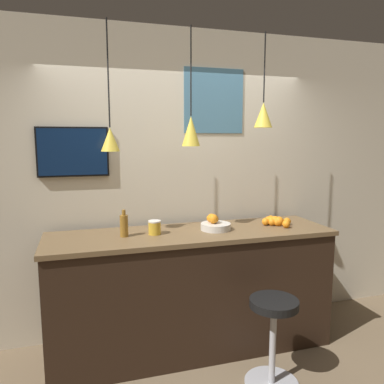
{
  "coord_description": "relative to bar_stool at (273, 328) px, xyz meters",
  "views": [
    {
      "loc": [
        -0.9,
        -2.34,
        1.89
      ],
      "look_at": [
        0.0,
        0.7,
        1.43
      ],
      "focal_mm": 35.0,
      "sensor_mm": 36.0,
      "label": 1
    }
  ],
  "objects": [
    {
      "name": "wall_poster",
      "position": [
        -0.1,
        1.1,
        1.78
      ],
      "size": [
        0.6,
        0.01,
        0.61
      ],
      "color": "teal"
    },
    {
      "name": "spread_jar",
      "position": [
        -0.77,
        0.68,
        0.68
      ],
      "size": [
        0.11,
        0.11,
        0.12
      ],
      "color": "gold",
      "rests_on": "service_counter"
    },
    {
      "name": "fruit_bowl",
      "position": [
        -0.23,
        0.69,
        0.67
      ],
      "size": [
        0.27,
        0.27,
        0.14
      ],
      "color": "beige",
      "rests_on": "service_counter"
    },
    {
      "name": "pendant_lamp_middle",
      "position": [
        -0.44,
        0.71,
        1.49
      ],
      "size": [
        0.16,
        0.16,
        0.98
      ],
      "color": "black"
    },
    {
      "name": "juice_bottle",
      "position": [
        -1.03,
        0.68,
        0.71
      ],
      "size": [
        0.07,
        0.07,
        0.23
      ],
      "color": "olive",
      "rests_on": "service_counter"
    },
    {
      "name": "bar_stool",
      "position": [
        0.0,
        0.0,
        0.0
      ],
      "size": [
        0.42,
        0.42,
        0.69
      ],
      "color": "#B7B7BC",
      "rests_on": "ground_plane"
    },
    {
      "name": "back_wall",
      "position": [
        -0.44,
        1.14,
        0.99
      ],
      "size": [
        8.0,
        0.06,
        2.9
      ],
      "color": "beige",
      "rests_on": "ground_plane"
    },
    {
      "name": "pendant_lamp_left",
      "position": [
        -1.11,
        0.71,
        1.43
      ],
      "size": [
        0.15,
        0.15,
        1.02
      ],
      "color": "black"
    },
    {
      "name": "service_counter",
      "position": [
        -0.44,
        0.68,
        0.08
      ],
      "size": [
        2.49,
        0.7,
        1.08
      ],
      "color": "black",
      "rests_on": "ground_plane"
    },
    {
      "name": "mounted_tv",
      "position": [
        -1.41,
        1.08,
        1.31
      ],
      "size": [
        0.61,
        0.04,
        0.44
      ],
      "color": "black"
    },
    {
      "name": "pendant_lamp_right",
      "position": [
        0.23,
        0.71,
        1.63
      ],
      "size": [
        0.16,
        0.16,
        0.82
      ],
      "color": "black"
    },
    {
      "name": "orange_pile",
      "position": [
        0.38,
        0.7,
        0.66
      ],
      "size": [
        0.27,
        0.28,
        0.09
      ],
      "color": "orange",
      "rests_on": "service_counter"
    }
  ]
}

